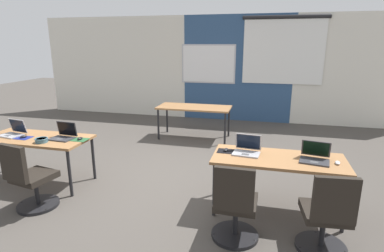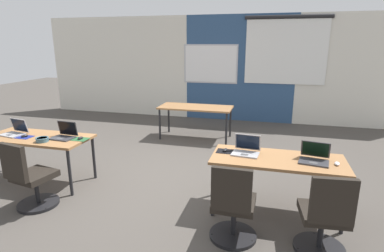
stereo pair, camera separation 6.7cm
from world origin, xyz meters
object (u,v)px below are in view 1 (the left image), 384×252
mouse_near_left_inner (80,138)px  laptop_near_left_end (13,132)px  mouse_near_right_end (338,163)px  desk_far_center (194,109)px  mouse_near_right_inner (226,150)px  chair_near_right_end (326,220)px  chair_near_left_inner (30,182)px  laptop_near_right_end (315,157)px  laptop_near_left_inner (64,135)px  chair_near_right_inner (235,209)px  snack_bowl (41,140)px  desk_near_left (37,141)px  mouse_near_left_end (23,137)px  laptop_near_right_inner (247,149)px  desk_near_right (278,162)px

mouse_near_left_inner → laptop_near_left_end: 1.12m
mouse_near_right_end → laptop_near_left_end: size_ratio=0.28×
desk_far_center → mouse_near_right_inner: mouse_near_right_inner is taller
chair_near_right_end → chair_near_left_inner: 3.50m
laptop_near_right_end → laptop_near_left_inner: bearing=-171.2°
mouse_near_left_inner → chair_near_right_inner: (2.35, -0.80, -0.36)m
snack_bowl → desk_near_left: bearing=143.4°
laptop_near_left_end → laptop_near_left_inner: bearing=12.3°
mouse_near_left_end → mouse_near_left_inner: bearing=8.1°
laptop_near_right_inner → mouse_near_right_inner: size_ratio=3.31×
desk_far_center → chair_near_left_inner: (-1.29, -3.52, -0.28)m
laptop_near_left_end → snack_bowl: size_ratio=2.10×
mouse_near_right_inner → mouse_near_left_end: bearing=-177.1°
mouse_near_left_inner → chair_near_left_inner: bearing=-108.1°
mouse_near_left_inner → mouse_near_right_inner: size_ratio=0.96×
laptop_near_right_inner → desk_near_left: bearing=-173.0°
mouse_near_right_inner → mouse_near_right_end: bearing=-5.3°
laptop_near_right_inner → laptop_near_left_inner: bearing=-173.9°
mouse_near_left_end → chair_near_right_inner: (3.22, -0.68, -0.36)m
mouse_near_right_end → snack_bowl: snack_bowl is taller
laptop_near_left_inner → mouse_near_right_inner: size_ratio=3.23×
chair_near_right_end → mouse_near_left_end: 4.19m
desk_far_center → laptop_near_left_end: laptop_near_left_end is taller
chair_near_right_end → laptop_near_left_inner: (-3.53, 0.79, 0.39)m
desk_far_center → laptop_near_right_inner: laptop_near_right_inner is taller
chair_near_left_inner → desk_near_left: bearing=-46.6°
mouse_near_right_end → chair_near_right_inner: size_ratio=0.11×
chair_near_left_inner → laptop_near_left_end: (-0.87, 0.73, 0.39)m
desk_near_right → chair_near_right_end: 0.92m
desk_near_right → chair_near_left_inner: 3.13m
desk_near_right → desk_near_left: bearing=180.0°
mouse_near_left_inner → snack_bowl: bearing=-152.8°
mouse_near_left_end → chair_near_right_inner: size_ratio=0.12×
laptop_near_right_end → chair_near_left_inner: (-3.45, -0.72, -0.39)m
desk_far_center → mouse_near_right_inner: 2.94m
laptop_near_right_end → mouse_near_left_end: 4.07m
desk_far_center → laptop_near_right_end: bearing=-52.3°
desk_near_left → chair_near_left_inner: 0.90m
laptop_near_right_end → chair_near_right_end: bearing=-76.4°
chair_near_right_inner → snack_bowl: size_ratio=5.18×
desk_near_left → desk_far_center: bearing=58.0°
desk_far_center → mouse_near_left_inner: size_ratio=15.45×
mouse_near_left_inner → laptop_near_left_end: bearing=-178.0°
snack_bowl → laptop_near_left_inner: bearing=51.6°
mouse_near_right_inner → chair_near_right_inner: 0.93m
snack_bowl → desk_far_center: bearing=63.4°
mouse_near_left_end → desk_far_center: bearing=56.5°
desk_far_center → chair_near_right_end: 4.19m
desk_near_left → mouse_near_right_inner: mouse_near_right_inner is taller
desk_near_left → laptop_near_left_inner: laptop_near_left_inner is taller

